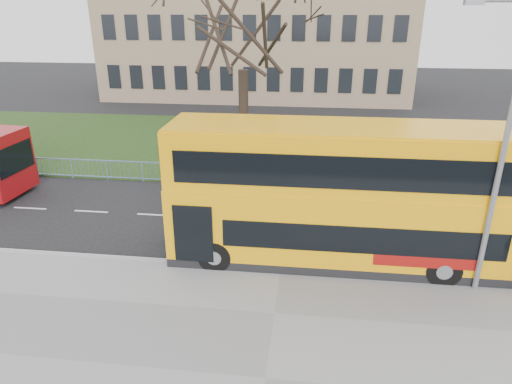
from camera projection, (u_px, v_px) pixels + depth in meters
The scene contains 9 objects.
ground at pixel (283, 250), 17.61m from camera, with size 120.00×120.00×0.00m, color black.
pavement at pixel (266, 380), 11.38m from camera, with size 80.00×10.50×0.12m, color slate.
kerb at pixel (281, 269), 16.16m from camera, with size 80.00×0.20×0.14m, color #949497.
grass_verge at pixel (297, 146), 30.75m from camera, with size 80.00×15.40×0.08m, color #1A3413.
guard_railing at pixel (292, 178), 23.47m from camera, with size 40.00×0.12×1.10m, color #7999D8, non-canonical shape.
bare_tree at pixel (243, 50), 24.68m from camera, with size 9.05×9.05×12.94m, color black, non-canonical shape.
civic_building at pixel (259, 25), 47.74m from camera, with size 30.00×15.00×14.00m, color #90755B.
yellow_bus at pixel (340, 193), 15.91m from camera, with size 11.96×2.90×5.01m.
street_lamp at pixel (500, 147), 13.20m from camera, with size 1.87×0.26×8.80m.
Camera 1 is at (0.82, -15.49, 8.69)m, focal length 32.00 mm.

